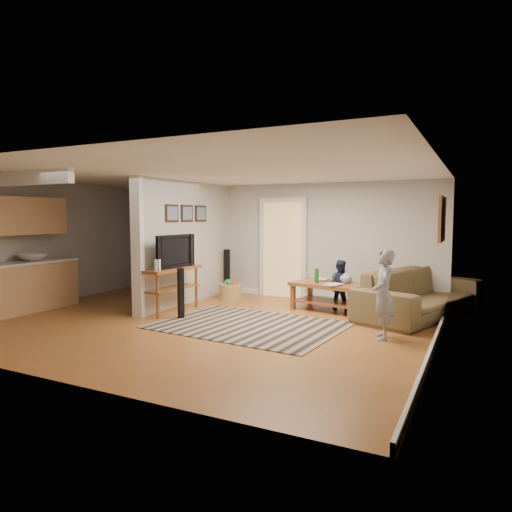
# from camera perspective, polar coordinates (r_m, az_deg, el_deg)

# --- Properties ---
(ground) EXTENTS (7.50, 7.50, 0.00)m
(ground) POSITION_cam_1_polar(r_m,az_deg,el_deg) (7.86, -7.24, -8.24)
(ground) COLOR brown
(ground) RESTS_ON ground
(room_shell) EXTENTS (7.54, 6.02, 2.52)m
(room_shell) POSITION_cam_1_polar(r_m,az_deg,el_deg) (8.63, -11.67, 2.66)
(room_shell) COLOR beige
(room_shell) RESTS_ON ground
(area_rug) EXTENTS (3.10, 2.38, 0.01)m
(area_rug) POSITION_cam_1_polar(r_m,az_deg,el_deg) (7.58, -0.87, -8.64)
(area_rug) COLOR black
(area_rug) RESTS_ON ground
(sofa) EXTENTS (2.01, 3.08, 0.84)m
(sofa) POSITION_cam_1_polar(r_m,az_deg,el_deg) (8.80, 19.79, -7.07)
(sofa) COLOR #443722
(sofa) RESTS_ON ground
(coffee_table) EXTENTS (1.50, 1.05, 0.81)m
(coffee_table) POSITION_cam_1_polar(r_m,az_deg,el_deg) (8.79, 9.24, -4.08)
(coffee_table) COLOR brown
(coffee_table) RESTS_ON ground
(tv_console) EXTENTS (0.54, 1.35, 1.15)m
(tv_console) POSITION_cam_1_polar(r_m,az_deg,el_deg) (8.67, -10.57, -1.92)
(tv_console) COLOR brown
(tv_console) RESTS_ON ground
(speaker_left) EXTENTS (0.12, 0.12, 0.89)m
(speaker_left) POSITION_cam_1_polar(r_m,az_deg,el_deg) (8.10, -9.38, -4.64)
(speaker_left) COLOR black
(speaker_left) RESTS_ON ground
(speaker_right) EXTENTS (0.13, 0.13, 1.03)m
(speaker_right) POSITION_cam_1_polar(r_m,az_deg,el_deg) (10.55, -3.66, -1.96)
(speaker_right) COLOR black
(speaker_right) RESTS_ON ground
(toy_basket) EXTENTS (0.50, 0.50, 0.44)m
(toy_basket) POSITION_cam_1_polar(r_m,az_deg,el_deg) (9.93, -3.24, -4.34)
(toy_basket) COLOR #A17C45
(toy_basket) RESTS_ON ground
(child) EXTENTS (0.43, 0.55, 1.32)m
(child) POSITION_cam_1_polar(r_m,az_deg,el_deg) (7.04, 15.52, -9.94)
(child) COLOR gray
(child) RESTS_ON ground
(toddler) EXTENTS (0.48, 0.39, 0.96)m
(toddler) POSITION_cam_1_polar(r_m,az_deg,el_deg) (9.04, 10.36, -6.53)
(toddler) COLOR #1E253F
(toddler) RESTS_ON ground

